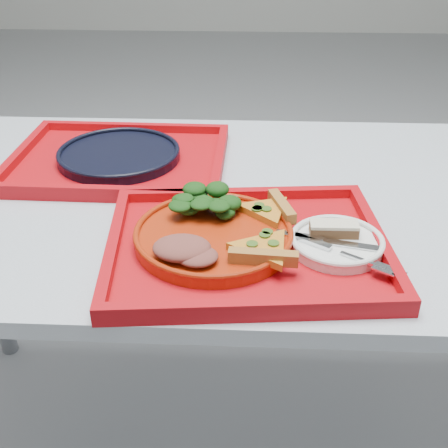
% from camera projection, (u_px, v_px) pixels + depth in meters
% --- Properties ---
extents(ground, '(10.00, 10.00, 0.00)m').
position_uv_depth(ground, '(233.00, 443.00, 1.49)').
color(ground, '#93969B').
rests_on(ground, ground).
extents(table, '(1.60, 0.80, 0.75)m').
position_uv_depth(table, '(235.00, 225.00, 1.14)').
color(table, '#A0A7B3').
rests_on(table, ground).
extents(tray_main, '(0.48, 0.39, 0.01)m').
position_uv_depth(tray_main, '(247.00, 249.00, 0.92)').
color(tray_main, '#AC090F').
rests_on(tray_main, table).
extents(tray_far, '(0.46, 0.36, 0.01)m').
position_uv_depth(tray_far, '(120.00, 162.00, 1.21)').
color(tray_far, '#AC090F').
rests_on(tray_far, table).
extents(dinner_plate, '(0.26, 0.26, 0.02)m').
position_uv_depth(dinner_plate, '(214.00, 237.00, 0.92)').
color(dinner_plate, '#9F240A').
rests_on(dinner_plate, tray_main).
extents(side_plate, '(0.15, 0.15, 0.01)m').
position_uv_depth(side_plate, '(337.00, 245.00, 0.91)').
color(side_plate, white).
rests_on(side_plate, tray_main).
extents(navy_plate, '(0.26, 0.26, 0.02)m').
position_uv_depth(navy_plate, '(119.00, 156.00, 1.20)').
color(navy_plate, black).
rests_on(navy_plate, tray_far).
extents(pizza_slice_a, '(0.11, 0.13, 0.02)m').
position_uv_depth(pizza_slice_a, '(264.00, 246.00, 0.86)').
color(pizza_slice_a, gold).
rests_on(pizza_slice_a, dinner_plate).
extents(pizza_slice_b, '(0.13, 0.12, 0.02)m').
position_uv_depth(pizza_slice_b, '(267.00, 208.00, 0.97)').
color(pizza_slice_b, gold).
rests_on(pizza_slice_b, dinner_plate).
extents(salad_heap, '(0.10, 0.09, 0.05)m').
position_uv_depth(salad_heap, '(205.00, 199.00, 0.97)').
color(salad_heap, black).
rests_on(salad_heap, dinner_plate).
extents(meat_portion, '(0.09, 0.07, 0.03)m').
position_uv_depth(meat_portion, '(182.00, 248.00, 0.85)').
color(meat_portion, brown).
rests_on(meat_portion, dinner_plate).
extents(dessert_bar, '(0.08, 0.03, 0.02)m').
position_uv_depth(dessert_bar, '(334.00, 229.00, 0.91)').
color(dessert_bar, '#472F17').
rests_on(dessert_bar, side_plate).
extents(knife, '(0.18, 0.06, 0.01)m').
position_uv_depth(knife, '(333.00, 241.00, 0.89)').
color(knife, silver).
rests_on(knife, side_plate).
extents(fork, '(0.17, 0.12, 0.01)m').
position_uv_depth(fork, '(340.00, 252.00, 0.87)').
color(fork, silver).
rests_on(fork, side_plate).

